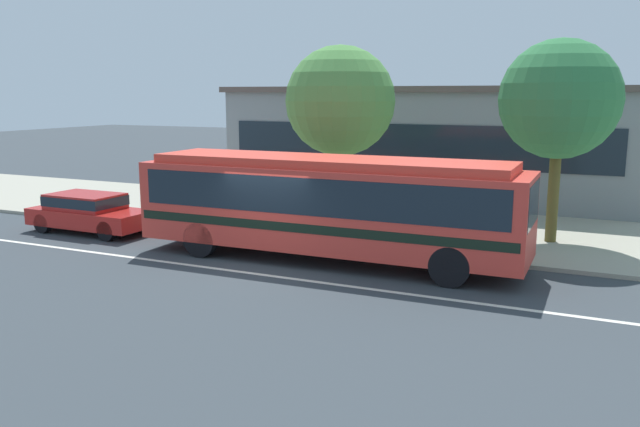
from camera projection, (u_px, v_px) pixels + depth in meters
ground_plane at (267, 266)px, 17.37m from camera, size 120.00×120.00×0.00m
sidewalk_slab at (357, 221)px, 23.23m from camera, size 60.00×8.00×0.12m
lane_stripe_center at (252, 273)px, 16.65m from camera, size 56.00×0.16×0.01m
transit_bus at (328, 201)px, 17.65m from camera, size 10.79×2.64×2.86m
sedan_behind_bus at (89, 211)px, 21.49m from camera, size 4.24×1.80×1.29m
pedestrian_waiting_near_sign at (510, 213)px, 18.91m from camera, size 0.46×0.46×1.73m
bus_stop_sign at (469, 202)px, 17.91m from camera, size 0.10×0.44×2.31m
street_tree_near_stop at (340, 102)px, 21.86m from camera, size 3.72×3.72×6.05m
street_tree_mid_block at (560, 100)px, 18.98m from camera, size 3.52×3.52×6.04m
station_building at (435, 141)px, 29.19m from camera, size 17.46×8.31×4.85m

